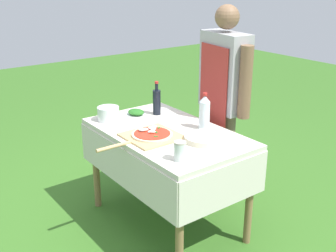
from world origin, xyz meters
TOP-DOWN VIEW (x-y plane):
  - ground_plane at (0.00, 0.00)m, footprint 12.00×12.00m
  - prep_table at (0.00, 0.00)m, footprint 1.18×0.73m
  - person_cook at (-0.03, 0.55)m, footprint 0.57×0.24m
  - pizza_on_peel at (0.03, -0.16)m, footprint 0.34×0.58m
  - oil_bottle at (-0.33, 0.15)m, footprint 0.06×0.06m
  - water_bottle at (0.12, 0.23)m, footprint 0.07×0.07m
  - herb_container at (-0.40, 0.01)m, footprint 0.17×0.15m
  - mixing_tub at (-0.43, -0.21)m, footprint 0.16×0.16m
  - plate_stack at (0.28, 0.09)m, footprint 0.26×0.26m
  - sauce_jar at (0.42, -0.22)m, footprint 0.07×0.07m

SIDE VIEW (x-z plane):
  - ground_plane at x=0.00m, z-range 0.00..0.00m
  - prep_table at x=0.00m, z-range 0.26..0.98m
  - pizza_on_peel at x=0.03m, z-range 0.71..0.77m
  - plate_stack at x=0.28m, z-range 0.72..0.76m
  - herb_container at x=-0.40m, z-range 0.72..0.77m
  - mixing_tub at x=-0.43m, z-range 0.73..0.83m
  - sauce_jar at x=0.42m, z-range 0.72..0.83m
  - oil_bottle at x=-0.33m, z-range 0.70..0.96m
  - water_bottle at x=0.12m, z-range 0.72..0.97m
  - person_cook at x=-0.03m, z-range 0.14..1.67m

